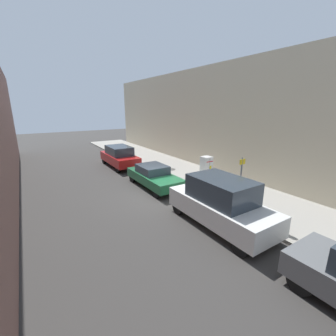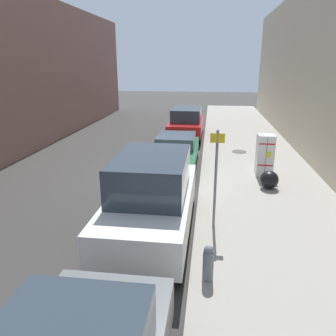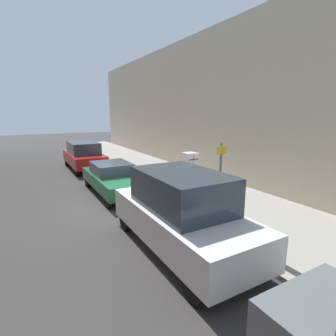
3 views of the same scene
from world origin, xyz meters
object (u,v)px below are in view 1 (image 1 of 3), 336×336
Objects in this scene: fire_hydrant at (285,224)px; parked_suv_red at (119,156)px; parked_sedan_green at (154,176)px; parked_van_white at (221,203)px; discarded_refrigerator at (206,168)px; trash_bag at (221,181)px; street_sign_post at (240,181)px.

fire_hydrant is 13.91m from parked_suv_red.
parked_van_white reaches higher than parked_sedan_green.
fire_hydrant is 2.54m from parked_van_white.
discarded_refrigerator is 6.02m from parked_van_white.
discarded_refrigerator is at bearing -126.21° from parked_van_white.
fire_hydrant is 5.75m from trash_bag.
parked_van_white is at bearing 13.39° from street_sign_post.
parked_sedan_green is 5.82m from parked_van_white.
discarded_refrigerator is at bearing -106.82° from fire_hydrant.
parked_van_white is at bearing 90.00° from parked_suv_red.
discarded_refrigerator is 4.92m from street_sign_post.
trash_bag is 0.14× the size of parked_sedan_green.
fire_hydrant is 0.16× the size of parked_suv_red.
parked_suv_red is at bearing -90.00° from parked_van_white.
trash_bag is 4.30m from parked_sedan_green.
street_sign_post is 3.74m from trash_bag.
street_sign_post is at bearing 98.02° from parked_suv_red.
trash_bag is at bearing 89.17° from discarded_refrigerator.
parked_suv_red reaches higher than trash_bag.
parked_suv_red is (3.53, -8.45, 0.45)m from trash_bag.
street_sign_post is at bearing -93.06° from fire_hydrant.
fire_hydrant is at bearing 96.13° from parked_suv_red.
parked_van_white is (0.00, 5.81, 0.34)m from parked_sedan_green.
parked_van_white is (3.53, 3.38, 0.60)m from trash_bag.
parked_suv_red is (1.49, -13.82, 0.37)m from fire_hydrant.
street_sign_post is 4.14× the size of trash_bag.
trash_bag is (-1.92, -3.00, -1.14)m from street_sign_post.
discarded_refrigerator is 7.83m from parked_suv_red.
street_sign_post is 0.55× the size of parked_suv_red.
parked_van_white is (0.00, 11.83, 0.15)m from parked_suv_red.
parked_sedan_green is at bearing -73.46° from street_sign_post.
parked_suv_red reaches higher than discarded_refrigerator.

